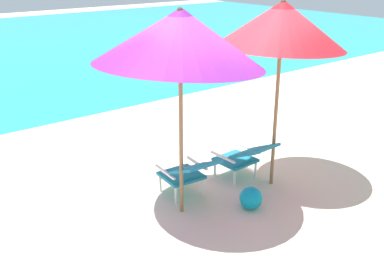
% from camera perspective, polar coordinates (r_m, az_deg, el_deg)
% --- Properties ---
extents(ground_plane, '(40.00, 40.00, 0.00)m').
position_cam_1_polar(ground_plane, '(9.98, -13.25, 1.85)').
color(ground_plane, beige).
extents(lounge_chair_left, '(0.60, 0.91, 0.68)m').
position_cam_1_polar(lounge_chair_left, '(6.15, -0.49, -5.51)').
color(lounge_chair_left, teal).
rests_on(lounge_chair_left, ground_plane).
extents(lounge_chair_right, '(0.56, 0.89, 0.68)m').
position_cam_1_polar(lounge_chair_right, '(6.67, 6.54, -3.49)').
color(lounge_chair_right, teal).
rests_on(lounge_chair_right, ground_plane).
extents(beach_umbrella_left, '(2.39, 2.36, 2.67)m').
position_cam_1_polar(beach_umbrella_left, '(5.26, -1.49, 11.30)').
color(beach_umbrella_left, olive).
rests_on(beach_umbrella_left, ground_plane).
extents(beach_umbrella_right, '(1.91, 1.88, 2.65)m').
position_cam_1_polar(beach_umbrella_right, '(6.14, 11.17, 12.61)').
color(beach_umbrella_right, olive).
rests_on(beach_umbrella_right, ground_plane).
extents(beach_ball, '(0.30, 0.30, 0.30)m').
position_cam_1_polar(beach_ball, '(6.08, 7.37, -8.70)').
color(beach_ball, '#0A93AD').
rests_on(beach_ball, ground_plane).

